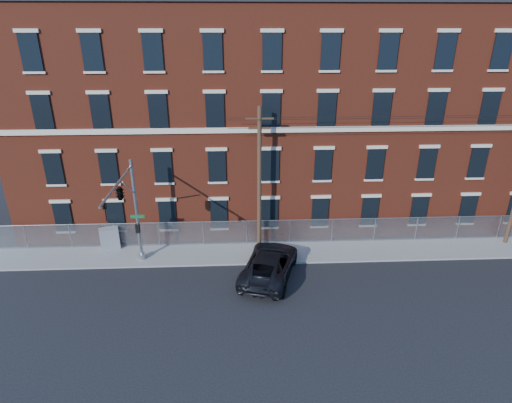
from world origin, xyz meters
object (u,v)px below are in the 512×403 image
object	(u,v)px
utility_pole_near	(259,179)
utility_cabinet	(110,238)
traffic_signal_mast	(125,200)
pickup_truck	(269,264)

from	to	relation	value
utility_pole_near	utility_cabinet	distance (m)	11.39
traffic_signal_mast	utility_cabinet	distance (m)	6.39
utility_cabinet	pickup_truck	bearing A→B (deg)	-37.03
utility_pole_near	utility_cabinet	size ratio (longest dim) A/B	6.26
utility_pole_near	traffic_signal_mast	bearing A→B (deg)	-156.86
utility_pole_near	utility_cabinet	world-z (taller)	utility_pole_near
traffic_signal_mast	utility_pole_near	xyz separation A→B (m)	(8.00, 3.42, -0.05)
utility_pole_near	utility_cabinet	bearing A→B (deg)	177.82
utility_cabinet	utility_pole_near	bearing A→B (deg)	-20.12
traffic_signal_mast	utility_cabinet	size ratio (longest dim) A/B	4.38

